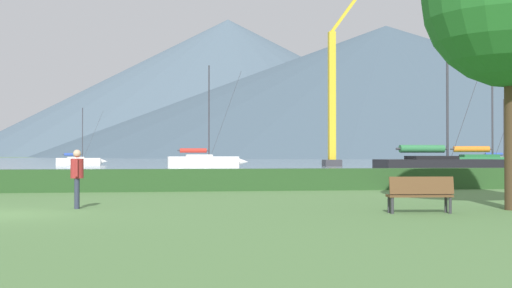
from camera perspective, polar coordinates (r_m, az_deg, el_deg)
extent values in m
cube|color=#8499A8|center=(156.03, -10.33, -1.30)|extent=(320.00, 246.00, 0.00)
cube|color=#284C23|center=(30.24, -16.23, -2.79)|extent=(80.00, 1.20, 0.90)
cube|color=white|center=(100.78, -13.77, -1.34)|extent=(5.85, 2.13, 0.91)
cone|color=white|center=(100.63, -11.89, -1.35)|extent=(1.01, 0.80, 0.78)
cube|color=silver|center=(100.80, -13.96, -1.15)|extent=(2.19, 1.44, 0.58)
cylinder|color=#333338|center=(100.78, -13.49, 0.73)|extent=(0.12, 0.12, 7.21)
cylinder|color=#333338|center=(100.82, -14.23, -0.80)|extent=(2.61, 0.16, 0.10)
cylinder|color=#2847A3|center=(100.82, -14.23, -0.80)|extent=(2.23, 0.42, 0.36)
cylinder|color=#333338|center=(100.71, -12.71, 0.63)|extent=(2.76, 0.09, 6.86)
cube|color=#236B38|center=(63.80, 17.53, -1.54)|extent=(8.19, 4.06, 1.23)
cube|color=#206032|center=(63.68, 17.14, -1.14)|extent=(3.20, 2.37, 0.78)
cylinder|color=#333338|center=(64.15, 18.09, 3.41)|extent=(0.16, 0.16, 10.96)
cylinder|color=#333338|center=(63.50, 16.58, -0.39)|extent=(3.49, 0.77, 0.13)
cylinder|color=orange|center=(63.50, 16.58, -0.39)|extent=(3.04, 1.03, 0.49)
cube|color=gold|center=(95.92, 18.65, -1.35)|extent=(5.97, 2.13, 0.93)
cube|color=gold|center=(95.77, 18.47, -1.15)|extent=(2.23, 1.46, 0.59)
cylinder|color=#333338|center=(96.19, 18.91, 1.03)|extent=(0.12, 0.12, 7.89)
cylinder|color=#333338|center=(95.55, 18.20, -0.77)|extent=(2.67, 0.14, 0.10)
cylinder|color=#2847A3|center=(95.55, 18.20, -0.77)|extent=(2.28, 0.41, 0.37)
cube|color=black|center=(45.60, 14.12, -1.92)|extent=(7.63, 3.00, 1.18)
cone|color=black|center=(47.65, 18.74, -1.85)|extent=(1.34, 1.07, 1.00)
cube|color=black|center=(45.40, 13.63, -1.38)|extent=(2.88, 1.96, 0.75)
cylinder|color=#333338|center=(46.06, 14.82, 4.42)|extent=(0.15, 0.15, 10.04)
cylinder|color=#333338|center=(45.14, 12.92, -0.37)|extent=(3.37, 0.32, 0.13)
cylinder|color=#2D7542|center=(45.14, 12.92, -0.37)|extent=(2.89, 0.63, 0.47)
cylinder|color=#333338|center=(46.87, 16.75, 4.03)|extent=(3.56, 0.24, 9.55)
cube|color=white|center=(79.66, -4.19, -1.42)|extent=(7.68, 2.70, 1.20)
cone|color=white|center=(80.19, -1.08, -1.42)|extent=(1.32, 1.04, 1.02)
cube|color=silver|center=(79.62, -4.51, -1.10)|extent=(2.86, 1.86, 0.77)
cylinder|color=#333338|center=(79.84, -3.72, 2.42)|extent=(0.15, 0.15, 10.57)
cylinder|color=#333338|center=(79.57, -4.96, -0.51)|extent=(3.44, 0.17, 0.13)
cylinder|color=red|center=(79.57, -4.96, -0.51)|extent=(2.93, 0.51, 0.48)
cylinder|color=#333338|center=(80.03, -2.43, 2.22)|extent=(3.64, 0.07, 10.05)
cube|color=brown|center=(19.22, 12.73, -3.99)|extent=(1.70, 0.59, 0.06)
cube|color=brown|center=(19.03, 12.89, -3.20)|extent=(1.67, 0.27, 0.45)
cylinder|color=#333338|center=(19.62, 14.71, -4.58)|extent=(0.08, 0.08, 0.45)
cylinder|color=#333338|center=(19.19, 10.42, -4.68)|extent=(0.08, 0.08, 0.45)
cylinder|color=#333338|center=(19.31, 15.02, -4.64)|extent=(0.08, 0.08, 0.45)
cylinder|color=#333338|center=(18.88, 10.67, -4.74)|extent=(0.08, 0.08, 0.45)
cylinder|color=#2D3347|center=(20.82, -13.91, -3.81)|extent=(0.14, 0.14, 0.85)
cylinder|color=#2D3347|center=(21.00, -13.89, -3.78)|extent=(0.14, 0.14, 0.85)
cylinder|color=maroon|center=(20.88, -13.89, -1.88)|extent=(0.36, 0.36, 0.55)
cylinder|color=maroon|center=(20.64, -13.93, -1.81)|extent=(0.09, 0.09, 0.50)
cylinder|color=maroon|center=(21.12, -13.86, -1.79)|extent=(0.09, 0.09, 0.50)
sphere|color=tan|center=(20.88, -13.89, -0.74)|extent=(0.22, 0.22, 0.22)
cube|color=#333338|center=(86.84, 5.99, -1.50)|extent=(2.00, 2.00, 0.80)
cube|color=gold|center=(87.11, 5.99, 3.80)|extent=(0.80, 0.80, 15.29)
cube|color=gold|center=(89.56, 7.80, 11.19)|extent=(6.09, 0.36, 8.14)
cone|color=#4C6070|center=(430.97, -2.23, 4.45)|extent=(304.70, 304.70, 81.12)
cone|color=#425666|center=(419.30, 16.65, 4.09)|extent=(268.48, 268.48, 73.30)
cone|color=#425666|center=(356.34, 10.19, 4.12)|extent=(331.42, 331.42, 63.35)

